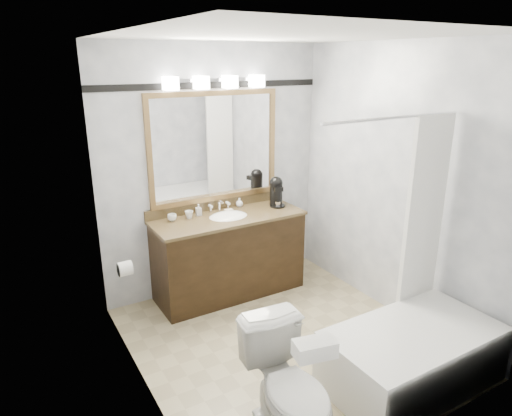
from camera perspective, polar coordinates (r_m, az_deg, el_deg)
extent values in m
cube|color=tan|center=(4.15, 3.47, -16.31)|extent=(2.40, 2.60, 0.01)
cube|color=white|center=(3.42, 4.32, 20.85)|extent=(2.40, 2.60, 0.01)
cube|color=white|center=(4.68, -5.21, 4.62)|extent=(2.40, 0.01, 2.50)
cube|color=white|center=(2.69, 19.80, -6.90)|extent=(2.40, 0.01, 2.50)
cube|color=white|center=(3.11, -14.86, -3.04)|extent=(0.01, 2.60, 2.50)
cube|color=white|center=(4.36, 17.05, 2.87)|extent=(0.01, 2.60, 2.50)
cube|color=black|center=(4.71, -3.38, -6.08)|extent=(1.50, 0.55, 0.82)
cube|color=olive|center=(4.55, -3.48, -1.20)|extent=(1.53, 0.58, 0.03)
cube|color=olive|center=(4.76, -4.98, 0.47)|extent=(1.53, 0.03, 0.10)
ellipsoid|color=white|center=(4.56, -3.47, -1.37)|extent=(0.44, 0.34, 0.14)
cube|color=olive|center=(4.54, -5.35, 14.10)|extent=(1.40, 0.04, 0.05)
cube|color=olive|center=(4.73, -4.98, 1.32)|extent=(1.40, 0.04, 0.05)
cube|color=olive|center=(4.37, -13.21, 6.58)|extent=(0.05, 0.04, 1.00)
cube|color=olive|center=(4.93, 1.99, 8.34)|extent=(0.05, 0.04, 1.00)
cube|color=white|center=(4.61, -5.19, 7.59)|extent=(1.30, 0.01, 1.00)
cube|color=silver|center=(4.53, -5.34, 15.67)|extent=(0.90, 0.05, 0.03)
cube|color=white|center=(4.31, -10.64, 15.06)|extent=(0.12, 0.12, 0.12)
cube|color=white|center=(4.42, -6.86, 15.30)|extent=(0.12, 0.12, 0.12)
cube|color=white|center=(4.55, -3.29, 15.48)|extent=(0.12, 0.12, 0.12)
cube|color=white|center=(4.70, 0.08, 15.59)|extent=(0.12, 0.12, 0.12)
cube|color=black|center=(4.55, -5.46, 15.05)|extent=(2.40, 0.01, 0.06)
cube|color=white|center=(3.77, 18.89, -17.13)|extent=(1.30, 0.72, 0.45)
cylinder|color=silver|center=(3.38, 17.00, 10.75)|extent=(1.30, 0.02, 0.02)
cube|color=white|center=(3.86, 20.31, -0.61)|extent=(0.40, 0.04, 1.55)
cylinder|color=white|center=(3.93, -16.06, -7.28)|extent=(0.11, 0.12, 0.12)
imported|color=white|center=(3.07, 4.30, -21.59)|extent=(0.50, 0.78, 0.76)
cube|color=white|center=(2.67, 7.35, -17.03)|extent=(0.26, 0.17, 0.10)
cylinder|color=black|center=(4.83, 2.68, 0.29)|extent=(0.16, 0.16, 0.02)
cylinder|color=black|center=(4.85, 2.51, 1.80)|extent=(0.14, 0.14, 0.23)
sphere|color=black|center=(4.82, 2.53, 3.14)|extent=(0.14, 0.14, 0.14)
cube|color=black|center=(4.76, 2.77, 2.45)|extent=(0.11, 0.11, 0.05)
cylinder|color=silver|center=(4.81, 2.74, 0.53)|extent=(0.05, 0.05, 0.05)
imported|color=white|center=(4.47, -10.45, -1.18)|extent=(0.11, 0.11, 0.07)
imported|color=white|center=(4.51, -8.37, -0.83)|extent=(0.09, 0.09, 0.08)
imported|color=white|center=(4.58, -7.19, -0.22)|extent=(0.06, 0.06, 0.12)
imported|color=white|center=(4.82, -2.10, 0.71)|extent=(0.09, 0.09, 0.10)
cube|color=beige|center=(4.67, -3.44, -0.32)|extent=(0.08, 0.05, 0.03)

